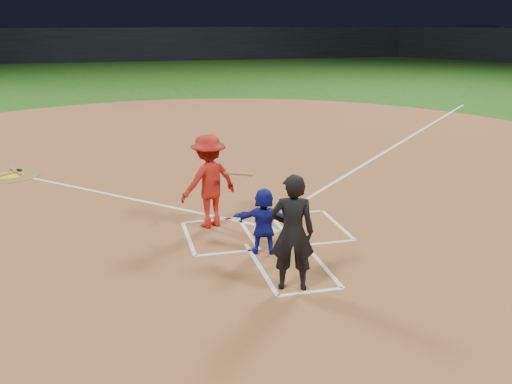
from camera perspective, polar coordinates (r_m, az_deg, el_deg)
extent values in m
plane|color=#1A4711|center=(11.77, 0.94, -3.99)|extent=(120.00, 120.00, 0.00)
cylinder|color=brown|center=(17.37, -4.23, 2.99)|extent=(28.00, 28.00, 0.01)
cube|color=black|center=(58.72, -11.74, 14.25)|extent=(80.00, 1.20, 3.20)
cylinder|color=silver|center=(11.76, 0.94, -3.90)|extent=(0.60, 0.60, 0.02)
cylinder|color=brown|center=(17.26, -23.48, 1.53)|extent=(1.70, 1.70, 0.01)
cylinder|color=gold|center=(17.26, -23.48, 1.56)|extent=(0.80, 0.80, 0.00)
cylinder|color=brown|center=(17.47, -22.89, 1.90)|extent=(0.44, 0.78, 0.06)
cylinder|color=#A7773D|center=(17.19, -24.20, 1.51)|extent=(0.63, 0.64, 0.06)
torus|color=black|center=(17.60, -22.67, 2.02)|extent=(0.19, 0.19, 0.05)
imported|color=#121A98|center=(10.52, 0.79, -2.91)|extent=(1.22, 0.70, 1.25)
imported|color=black|center=(9.05, 3.66, -4.07)|extent=(0.80, 0.63, 1.93)
cube|color=white|center=(12.41, -4.54, -2.83)|extent=(1.22, 0.08, 0.01)
cube|color=white|center=(10.73, -2.86, -6.09)|extent=(1.22, 0.08, 0.01)
cube|color=white|center=(11.68, -0.82, -4.08)|extent=(0.08, 1.83, 0.01)
cube|color=white|center=(11.48, -6.77, -4.60)|extent=(0.08, 1.83, 0.01)
cube|color=white|center=(12.86, 4.10, -2.10)|extent=(1.22, 0.08, 0.01)
cube|color=white|center=(11.25, 7.01, -5.08)|extent=(1.22, 0.08, 0.01)
cube|color=white|center=(11.86, 2.67, -3.76)|extent=(0.08, 1.83, 0.01)
cube|color=white|center=(12.25, 8.15, -3.23)|extent=(0.08, 1.83, 0.01)
cube|color=white|center=(10.12, 0.44, -7.56)|extent=(0.08, 2.20, 0.01)
cube|color=white|center=(10.43, 6.34, -6.89)|extent=(0.08, 2.20, 0.01)
cube|color=white|center=(9.33, 5.50, -9.92)|extent=(1.10, 0.08, 0.01)
cube|color=white|center=(20.97, 14.52, 4.98)|extent=(14.21, 14.21, 0.01)
imported|color=#A41912|center=(11.80, -4.73, 1.08)|extent=(1.44, 1.14, 1.96)
cylinder|color=#A2713B|center=(11.72, -1.74, 1.84)|extent=(0.72, 0.54, 0.28)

